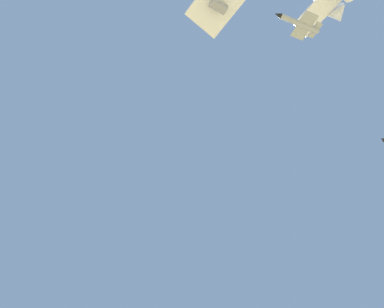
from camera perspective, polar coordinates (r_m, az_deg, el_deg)
The scene contains 1 object.
chase_jet_left_wing at distance 102.30m, azimuth 19.53°, elevation 22.05°, with size 14.43×10.53×4.00m.
Camera 1 is at (-29.02, 68.73, 2.71)m, focal length 28.42 mm.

